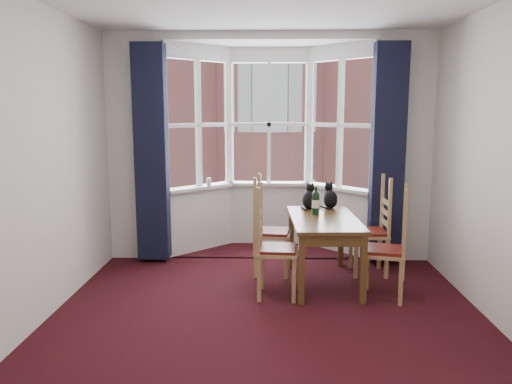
{
  "coord_description": "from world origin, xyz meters",
  "views": [
    {
      "loc": [
        0.02,
        -3.92,
        1.87
      ],
      "look_at": [
        -0.12,
        1.05,
        1.05
      ],
      "focal_mm": 35.0,
      "sensor_mm": 36.0,
      "label": 1
    }
  ],
  "objects_px": {
    "chair_left_far": "(265,233)",
    "chair_right_far": "(377,234)",
    "chair_left_near": "(268,251)",
    "chair_right_near": "(394,253)",
    "wine_bottle": "(316,202)",
    "cat_right": "(330,198)",
    "candle_tall": "(209,182)",
    "cat_left": "(309,199)",
    "dining_table": "(324,226)"
  },
  "relations": [
    {
      "from": "chair_left_far",
      "to": "chair_right_far",
      "type": "distance_m",
      "value": 1.28
    },
    {
      "from": "chair_left_near",
      "to": "chair_right_near",
      "type": "distance_m",
      "value": 1.25
    },
    {
      "from": "chair_right_near",
      "to": "wine_bottle",
      "type": "xyz_separation_m",
      "value": [
        -0.73,
        0.58,
        0.4
      ]
    },
    {
      "from": "chair_left_far",
      "to": "cat_right",
      "type": "distance_m",
      "value": 0.88
    },
    {
      "from": "chair_left_near",
      "to": "candle_tall",
      "type": "height_order",
      "value": "candle_tall"
    },
    {
      "from": "chair_left_near",
      "to": "cat_left",
      "type": "distance_m",
      "value": 1.07
    },
    {
      "from": "candle_tall",
      "to": "chair_right_near",
      "type": "bearing_deg",
      "value": -39.91
    },
    {
      "from": "chair_right_near",
      "to": "cat_right",
      "type": "bearing_deg",
      "value": 118.03
    },
    {
      "from": "cat_right",
      "to": "dining_table",
      "type": "bearing_deg",
      "value": -103.28
    },
    {
      "from": "chair_right_far",
      "to": "candle_tall",
      "type": "bearing_deg",
      "value": 155.4
    },
    {
      "from": "chair_left_far",
      "to": "cat_left",
      "type": "xyz_separation_m",
      "value": [
        0.52,
        0.17,
        0.38
      ]
    },
    {
      "from": "dining_table",
      "to": "chair_right_far",
      "type": "height_order",
      "value": "chair_right_far"
    },
    {
      "from": "dining_table",
      "to": "wine_bottle",
      "type": "xyz_separation_m",
      "value": [
        -0.08,
        0.15,
        0.24
      ]
    },
    {
      "from": "chair_right_near",
      "to": "chair_left_near",
      "type": "bearing_deg",
      "value": 178.02
    },
    {
      "from": "chair_right_near",
      "to": "cat_left",
      "type": "xyz_separation_m",
      "value": [
        -0.77,
        0.93,
        0.38
      ]
    },
    {
      "from": "dining_table",
      "to": "chair_right_far",
      "type": "bearing_deg",
      "value": 27.77
    },
    {
      "from": "chair_right_near",
      "to": "cat_right",
      "type": "height_order",
      "value": "cat_right"
    },
    {
      "from": "cat_left",
      "to": "candle_tall",
      "type": "bearing_deg",
      "value": 148.42
    },
    {
      "from": "chair_right_near",
      "to": "candle_tall",
      "type": "height_order",
      "value": "candle_tall"
    },
    {
      "from": "chair_right_near",
      "to": "wine_bottle",
      "type": "bearing_deg",
      "value": 141.32
    },
    {
      "from": "chair_right_near",
      "to": "chair_right_far",
      "type": "height_order",
      "value": "same"
    },
    {
      "from": "chair_right_near",
      "to": "cat_right",
      "type": "relative_size",
      "value": 2.91
    },
    {
      "from": "dining_table",
      "to": "chair_right_far",
      "type": "relative_size",
      "value": 1.45
    },
    {
      "from": "chair_left_near",
      "to": "chair_right_near",
      "type": "bearing_deg",
      "value": -1.98
    },
    {
      "from": "cat_right",
      "to": "chair_left_far",
      "type": "bearing_deg",
      "value": -164.02
    },
    {
      "from": "chair_left_near",
      "to": "cat_left",
      "type": "height_order",
      "value": "cat_left"
    },
    {
      "from": "dining_table",
      "to": "candle_tall",
      "type": "height_order",
      "value": "candle_tall"
    },
    {
      "from": "dining_table",
      "to": "chair_right_near",
      "type": "bearing_deg",
      "value": -33.87
    },
    {
      "from": "dining_table",
      "to": "chair_left_far",
      "type": "bearing_deg",
      "value": 153.12
    },
    {
      "from": "chair_left_near",
      "to": "chair_right_far",
      "type": "xyz_separation_m",
      "value": [
        1.24,
        0.73,
        0.0
      ]
    },
    {
      "from": "chair_right_near",
      "to": "candle_tall",
      "type": "distance_m",
      "value": 2.7
    },
    {
      "from": "chair_left_far",
      "to": "chair_right_far",
      "type": "height_order",
      "value": "same"
    },
    {
      "from": "dining_table",
      "to": "wine_bottle",
      "type": "relative_size",
      "value": 4.07
    },
    {
      "from": "chair_right_near",
      "to": "wine_bottle",
      "type": "distance_m",
      "value": 1.02
    },
    {
      "from": "chair_left_far",
      "to": "candle_tall",
      "type": "relative_size",
      "value": 8.25
    },
    {
      "from": "wine_bottle",
      "to": "candle_tall",
      "type": "distance_m",
      "value": 1.73
    },
    {
      "from": "chair_left_near",
      "to": "chair_left_far",
      "type": "distance_m",
      "value": 0.72
    },
    {
      "from": "wine_bottle",
      "to": "candle_tall",
      "type": "bearing_deg",
      "value": 139.43
    },
    {
      "from": "chair_right_far",
      "to": "wine_bottle",
      "type": "relative_size",
      "value": 2.81
    },
    {
      "from": "chair_left_far",
      "to": "chair_right_near",
      "type": "bearing_deg",
      "value": -30.53
    },
    {
      "from": "chair_left_far",
      "to": "chair_right_near",
      "type": "xyz_separation_m",
      "value": [
        1.29,
        -0.76,
        0.0
      ]
    },
    {
      "from": "chair_right_near",
      "to": "wine_bottle",
      "type": "height_order",
      "value": "wine_bottle"
    },
    {
      "from": "chair_left_near",
      "to": "wine_bottle",
      "type": "relative_size",
      "value": 2.81
    },
    {
      "from": "wine_bottle",
      "to": "candle_tall",
      "type": "xyz_separation_m",
      "value": [
        -1.32,
        1.13,
        0.05
      ]
    },
    {
      "from": "chair_right_far",
      "to": "wine_bottle",
      "type": "bearing_deg",
      "value": -165.12
    },
    {
      "from": "chair_left_near",
      "to": "wine_bottle",
      "type": "bearing_deg",
      "value": 46.28
    },
    {
      "from": "chair_right_far",
      "to": "cat_left",
      "type": "distance_m",
      "value": 0.87
    },
    {
      "from": "chair_left_near",
      "to": "chair_right_near",
      "type": "xyz_separation_m",
      "value": [
        1.25,
        -0.04,
        0.0
      ]
    },
    {
      "from": "cat_left",
      "to": "wine_bottle",
      "type": "xyz_separation_m",
      "value": [
        0.04,
        -0.34,
        0.02
      ]
    },
    {
      "from": "dining_table",
      "to": "chair_left_near",
      "type": "xyz_separation_m",
      "value": [
        -0.6,
        -0.39,
        -0.16
      ]
    }
  ]
}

